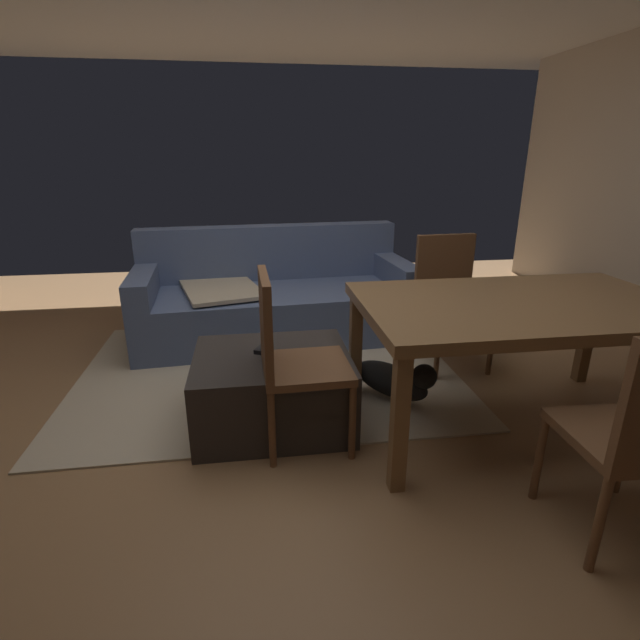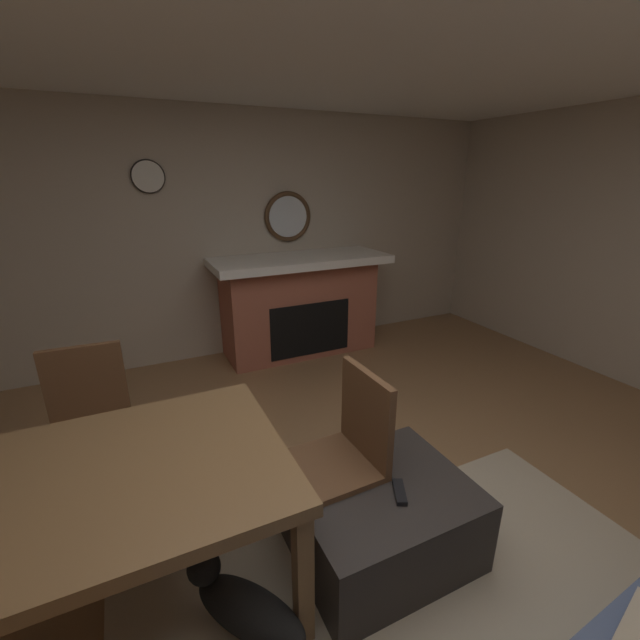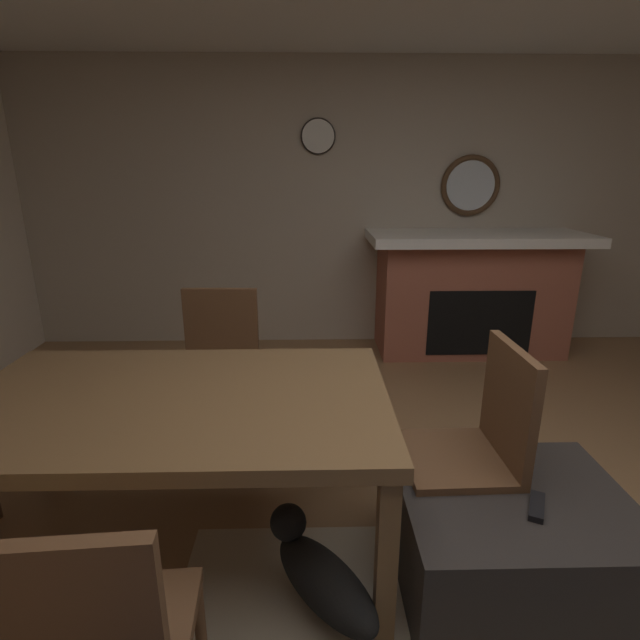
% 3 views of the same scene
% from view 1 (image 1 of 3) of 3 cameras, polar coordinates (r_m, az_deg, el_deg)
% --- Properties ---
extents(floor, '(7.89, 7.89, 0.00)m').
position_cam_1_polar(floor, '(2.90, -3.63, -11.28)').
color(floor, olive).
extents(area_rug, '(2.60, 2.00, 0.01)m').
position_cam_1_polar(area_rug, '(3.45, -6.15, -5.98)').
color(area_rug, tan).
rests_on(area_rug, ground).
extents(couch, '(2.30, 1.12, 0.88)m').
position_cam_1_polar(couch, '(4.05, -5.44, 2.48)').
color(couch, '#4C5B7F').
rests_on(couch, ground).
extents(ottoman_coffee_table, '(0.86, 0.72, 0.42)m').
position_cam_1_polar(ottoman_coffee_table, '(2.75, -5.66, -8.21)').
color(ottoman_coffee_table, '#2D2826').
rests_on(ottoman_coffee_table, ground).
extents(tv_remote, '(0.12, 0.17, 0.02)m').
position_cam_1_polar(tv_remote, '(2.73, -6.75, -3.29)').
color(tv_remote, black).
rests_on(tv_remote, ottoman_coffee_table).
extents(dining_table, '(1.70, 1.02, 0.74)m').
position_cam_1_polar(dining_table, '(2.75, 22.85, 0.70)').
color(dining_table, brown).
rests_on(dining_table, ground).
extents(dining_chair_west, '(0.45, 0.45, 0.93)m').
position_cam_1_polar(dining_chair_west, '(2.42, -3.82, -3.86)').
color(dining_chair_west, brown).
rests_on(dining_chair_west, ground).
extents(dining_chair_north, '(0.47, 0.47, 0.93)m').
position_cam_1_polar(dining_chair_north, '(3.55, 15.19, 3.10)').
color(dining_chair_north, brown).
rests_on(dining_chair_north, ground).
extents(potted_plant, '(0.34, 0.34, 0.48)m').
position_cam_1_polar(potted_plant, '(4.09, 21.53, 0.67)').
color(potted_plant, beige).
rests_on(potted_plant, ground).
extents(small_dog, '(0.47, 0.55, 0.28)m').
position_cam_1_polar(small_dog, '(2.98, 8.89, -7.04)').
color(small_dog, black).
rests_on(small_dog, ground).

